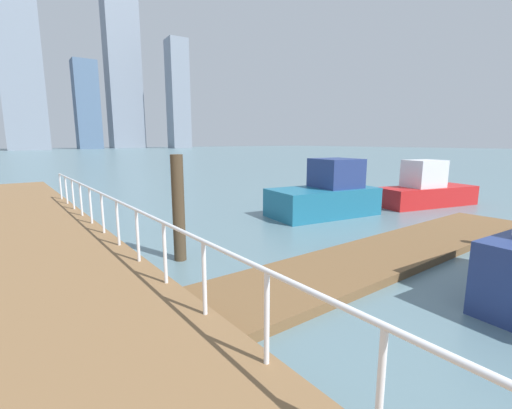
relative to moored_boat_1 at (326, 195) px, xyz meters
name	(u,v)px	position (x,y,z in m)	size (l,w,h in m)	color
ground_plane	(155,208)	(-4.65, 5.31, -0.77)	(300.00, 300.00, 0.00)	slate
floating_dock	(394,252)	(-2.26, -4.27, -0.68)	(11.77, 2.00, 0.18)	brown
boardwalk_railing	(267,292)	(-7.80, -6.15, 0.44)	(0.06, 27.30, 1.08)	white
dock_piling_3	(178,209)	(-6.62, -1.42, 0.46)	(0.28, 0.28, 2.48)	#473826
moored_boat_1	(326,195)	(0.00, 0.00, 0.00)	(4.32, 2.59, 2.12)	#1E6B8C
moored_boat_2	(426,190)	(4.96, -1.29, -0.09)	(4.75, 2.53, 1.98)	red
skyline_tower_3	(21,76)	(-0.18, 124.09, 21.56)	(11.39, 13.78, 44.67)	gray
skyline_tower_4	(87,105)	(19.47, 131.57, 14.71)	(8.04, 6.58, 30.97)	slate
skyline_tower_5	(122,44)	(35.48, 139.18, 39.55)	(13.09, 6.18, 80.65)	gray
skyline_tower_6	(178,95)	(51.08, 123.16, 19.84)	(7.24, 7.95, 41.22)	gray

